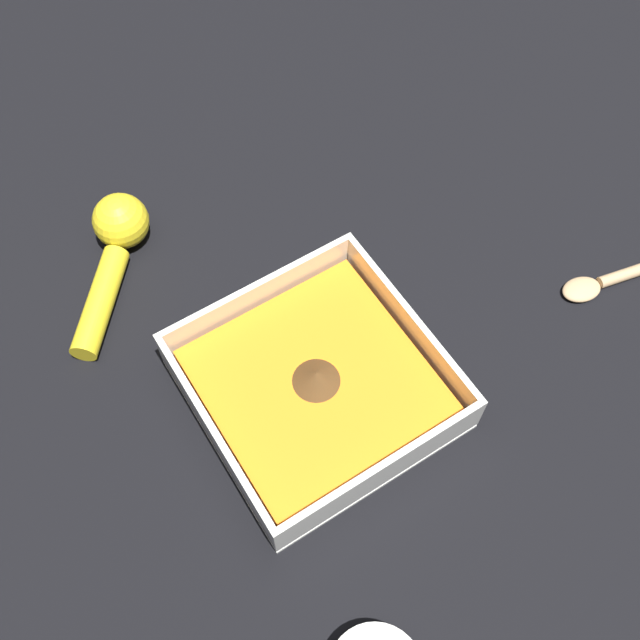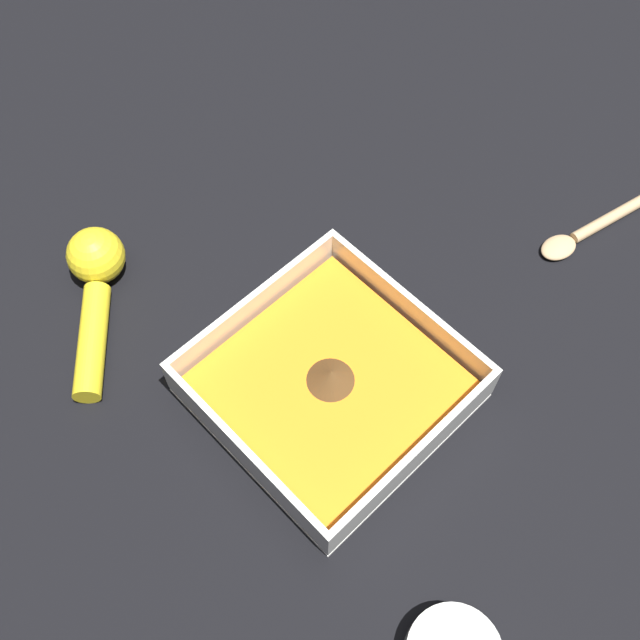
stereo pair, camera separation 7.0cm
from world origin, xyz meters
The scene contains 3 objects.
ground_plane centered at (0.00, 0.00, 0.00)m, with size 4.00×4.00×0.00m, color black.
square_dish centered at (0.02, 0.03, 0.02)m, with size 0.21×0.21×0.05m.
lemon_squeezer centered at (-0.22, -0.06, 0.02)m, with size 0.15×0.13×0.06m.
Camera 1 is at (0.26, -0.12, 0.63)m, focal length 42.00 mm.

